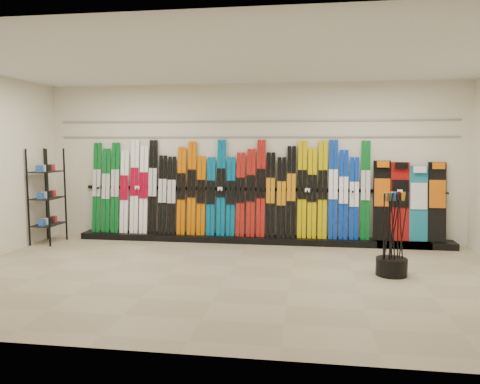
# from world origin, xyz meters

# --- Properties ---
(floor) EXTENTS (8.00, 8.00, 0.00)m
(floor) POSITION_xyz_m (0.00, 0.00, 0.00)
(floor) COLOR tan
(floor) RESTS_ON ground
(back_wall) EXTENTS (8.00, 0.00, 8.00)m
(back_wall) POSITION_xyz_m (0.00, 2.50, 1.50)
(back_wall) COLOR beige
(back_wall) RESTS_ON floor
(ceiling) EXTENTS (8.00, 8.00, 0.00)m
(ceiling) POSITION_xyz_m (0.00, 0.00, 3.00)
(ceiling) COLOR silver
(ceiling) RESTS_ON back_wall
(ski_rack_base) EXTENTS (8.00, 0.40, 0.12)m
(ski_rack_base) POSITION_xyz_m (0.22, 2.28, 0.06)
(ski_rack_base) COLOR black
(ski_rack_base) RESTS_ON floor
(skis) EXTENTS (5.38, 0.24, 1.83)m
(skis) POSITION_xyz_m (-0.45, 2.33, 0.96)
(skis) COLOR #065C1D
(skis) RESTS_ON ski_rack_base
(snowboards) EXTENTS (1.27, 0.22, 1.45)m
(snowboards) POSITION_xyz_m (2.93, 2.35, 0.83)
(snowboards) COLOR black
(snowboards) RESTS_ON ski_rack_base
(accessory_rack) EXTENTS (0.40, 0.60, 1.78)m
(accessory_rack) POSITION_xyz_m (-3.75, 1.70, 0.89)
(accessory_rack) COLOR black
(accessory_rack) RESTS_ON floor
(pole_bin) EXTENTS (0.44, 0.44, 0.25)m
(pole_bin) POSITION_xyz_m (2.31, 0.38, 0.12)
(pole_bin) COLOR black
(pole_bin) RESTS_ON floor
(ski_poles) EXTENTS (0.38, 0.28, 1.18)m
(ski_poles) POSITION_xyz_m (2.31, 0.37, 0.61)
(ski_poles) COLOR black
(ski_poles) RESTS_ON pole_bin
(slatwall_rail_0) EXTENTS (7.60, 0.02, 0.03)m
(slatwall_rail_0) POSITION_xyz_m (0.00, 2.48, 2.00)
(slatwall_rail_0) COLOR gray
(slatwall_rail_0) RESTS_ON back_wall
(slatwall_rail_1) EXTENTS (7.60, 0.02, 0.03)m
(slatwall_rail_1) POSITION_xyz_m (0.00, 2.48, 2.30)
(slatwall_rail_1) COLOR gray
(slatwall_rail_1) RESTS_ON back_wall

